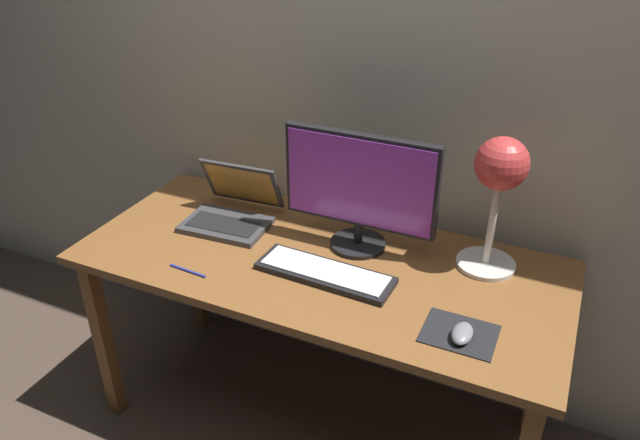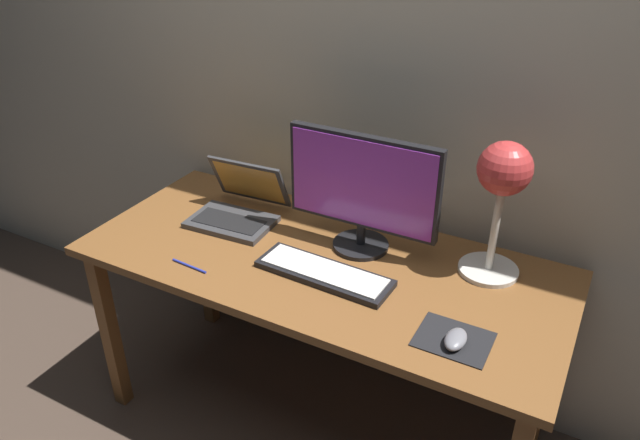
# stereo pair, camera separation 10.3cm
# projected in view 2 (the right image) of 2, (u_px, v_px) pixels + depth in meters

# --- Properties ---
(ground_plane) EXTENTS (4.80, 4.80, 0.00)m
(ground_plane) POSITION_uv_depth(u_px,v_px,m) (320.00, 418.00, 2.36)
(ground_plane) COLOR #47382D
(ground_plane) RESTS_ON ground
(back_wall) EXTENTS (4.80, 0.06, 2.60)m
(back_wall) POSITION_uv_depth(u_px,v_px,m) (377.00, 60.00, 2.02)
(back_wall) COLOR #B2A893
(back_wall) RESTS_ON ground
(desk) EXTENTS (1.60, 0.70, 0.74)m
(desk) POSITION_uv_depth(u_px,v_px,m) (320.00, 279.00, 2.03)
(desk) COLOR brown
(desk) RESTS_ON ground
(monitor) EXTENTS (0.52, 0.19, 0.40)m
(monitor) POSITION_uv_depth(u_px,v_px,m) (363.00, 188.00, 1.94)
(monitor) COLOR black
(monitor) RESTS_ON desk
(keyboard_main) EXTENTS (0.45, 0.16, 0.03)m
(keyboard_main) POSITION_uv_depth(u_px,v_px,m) (324.00, 273.00, 1.90)
(keyboard_main) COLOR black
(keyboard_main) RESTS_ON desk
(laptop) EXTENTS (0.31, 0.30, 0.20)m
(laptop) POSITION_uv_depth(u_px,v_px,m) (240.00, 203.00, 2.21)
(laptop) COLOR #38383A
(laptop) RESTS_ON desk
(desk_lamp) EXTENTS (0.19, 0.19, 0.44)m
(desk_lamp) POSITION_uv_depth(u_px,v_px,m) (503.00, 183.00, 1.77)
(desk_lamp) COLOR beige
(desk_lamp) RESTS_ON desk
(mousepad) EXTENTS (0.20, 0.16, 0.00)m
(mousepad) POSITION_uv_depth(u_px,v_px,m) (453.00, 339.00, 1.64)
(mousepad) COLOR black
(mousepad) RESTS_ON desk
(mouse) EXTENTS (0.06, 0.10, 0.03)m
(mouse) POSITION_uv_depth(u_px,v_px,m) (456.00, 339.00, 1.62)
(mouse) COLOR slate
(mouse) RESTS_ON mousepad
(pen) EXTENTS (0.14, 0.02, 0.01)m
(pen) POSITION_uv_depth(u_px,v_px,m) (189.00, 266.00, 1.95)
(pen) COLOR #2633A5
(pen) RESTS_ON desk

